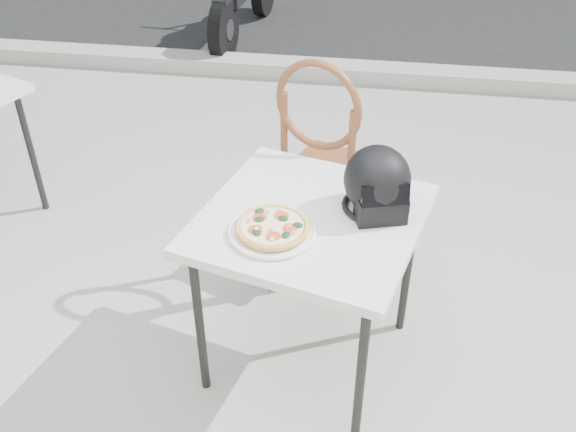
# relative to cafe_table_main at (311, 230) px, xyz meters

# --- Properties ---
(ground) EXTENTS (80.00, 80.00, 0.00)m
(ground) POSITION_rel_cafe_table_main_xyz_m (-0.05, 0.08, -0.70)
(ground) COLOR #A29F99
(ground) RESTS_ON ground
(curb) EXTENTS (30.00, 0.25, 0.12)m
(curb) POSITION_rel_cafe_table_main_xyz_m (-0.05, 3.08, -0.64)
(curb) COLOR #A29F98
(curb) RESTS_ON ground
(cafe_table_main) EXTENTS (0.98, 0.98, 0.76)m
(cafe_table_main) POSITION_rel_cafe_table_main_xyz_m (0.00, 0.00, 0.00)
(cafe_table_main) COLOR silver
(cafe_table_main) RESTS_ON ground
(plate) EXTENTS (0.41, 0.41, 0.02)m
(plate) POSITION_rel_cafe_table_main_xyz_m (-0.13, -0.14, 0.08)
(plate) COLOR white
(plate) RESTS_ON cafe_table_main
(pizza) EXTENTS (0.34, 0.34, 0.03)m
(pizza) POSITION_rel_cafe_table_main_xyz_m (-0.13, -0.14, 0.10)
(pizza) COLOR #E3AC53
(pizza) RESTS_ON plate
(helmet) EXTENTS (0.32, 0.33, 0.26)m
(helmet) POSITION_rel_cafe_table_main_xyz_m (0.24, 0.08, 0.18)
(helmet) COLOR black
(helmet) RESTS_ON cafe_table_main
(cafe_chair_main) EXTENTS (0.57, 0.57, 1.14)m
(cafe_chair_main) POSITION_rel_cafe_table_main_xyz_m (-0.01, 0.70, -0.06)
(cafe_chair_main) COLOR brown
(cafe_chair_main) RESTS_ON ground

